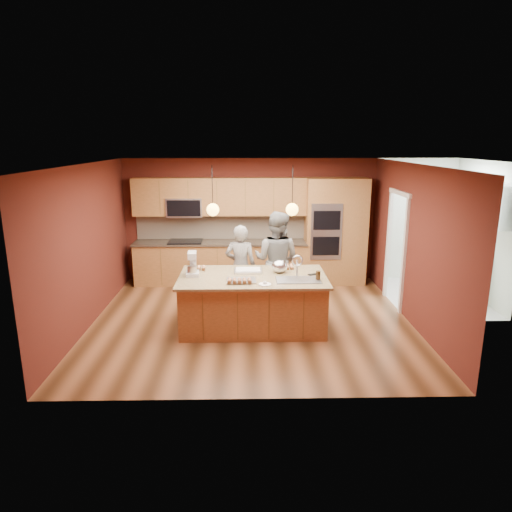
{
  "coord_description": "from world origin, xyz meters",
  "views": [
    {
      "loc": [
        -0.08,
        -7.47,
        3.07
      ],
      "look_at": [
        0.08,
        -0.1,
        1.2
      ],
      "focal_mm": 32.0,
      "sensor_mm": 36.0,
      "label": 1
    }
  ],
  "objects_px": {
    "island": "(254,301)",
    "stand_mixer": "(192,265)",
    "person_left": "(241,267)",
    "person_right": "(276,260)",
    "mixing_bowl": "(280,266)"
  },
  "relations": [
    {
      "from": "person_right",
      "to": "person_left",
      "type": "bearing_deg",
      "value": 23.92
    },
    {
      "from": "person_left",
      "to": "person_right",
      "type": "bearing_deg",
      "value": -172.05
    },
    {
      "from": "person_right",
      "to": "island",
      "type": "bearing_deg",
      "value": 88.91
    },
    {
      "from": "person_left",
      "to": "mixing_bowl",
      "type": "distance_m",
      "value": 1.01
    },
    {
      "from": "stand_mixer",
      "to": "mixing_bowl",
      "type": "height_order",
      "value": "stand_mixer"
    },
    {
      "from": "person_left",
      "to": "person_right",
      "type": "height_order",
      "value": "person_right"
    },
    {
      "from": "mixing_bowl",
      "to": "person_left",
      "type": "bearing_deg",
      "value": 132.47
    },
    {
      "from": "person_left",
      "to": "island",
      "type": "bearing_deg",
      "value": 111.57
    },
    {
      "from": "person_right",
      "to": "stand_mixer",
      "type": "height_order",
      "value": "person_right"
    },
    {
      "from": "mixing_bowl",
      "to": "stand_mixer",
      "type": "bearing_deg",
      "value": -174.44
    },
    {
      "from": "island",
      "to": "mixing_bowl",
      "type": "relative_size",
      "value": 8.98
    },
    {
      "from": "island",
      "to": "stand_mixer",
      "type": "xyz_separation_m",
      "value": [
        -1.01,
        0.06,
        0.61
      ]
    },
    {
      "from": "stand_mixer",
      "to": "mixing_bowl",
      "type": "relative_size",
      "value": 1.46
    },
    {
      "from": "person_left",
      "to": "mixing_bowl",
      "type": "relative_size",
      "value": 5.84
    },
    {
      "from": "person_left",
      "to": "stand_mixer",
      "type": "height_order",
      "value": "person_left"
    }
  ]
}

